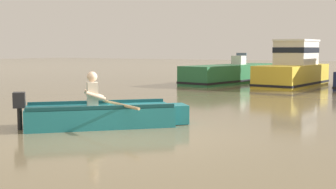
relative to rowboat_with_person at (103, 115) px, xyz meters
name	(u,v)px	position (x,y,z in m)	size (l,w,h in m)	color
ground_plane	(124,135)	(1.01, -0.62, -0.25)	(120.00, 120.00, 0.00)	#7A6B4C
rowboat_with_person	(103,115)	(0.00, 0.00, 0.00)	(3.08, 3.05, 1.19)	#1E727A
moored_boat_green	(233,74)	(-2.58, 13.47, 0.18)	(2.84, 6.98, 1.48)	#287042
moored_boat_yellow	(293,69)	(0.60, 12.80, 0.53)	(2.28, 4.94, 2.10)	gold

